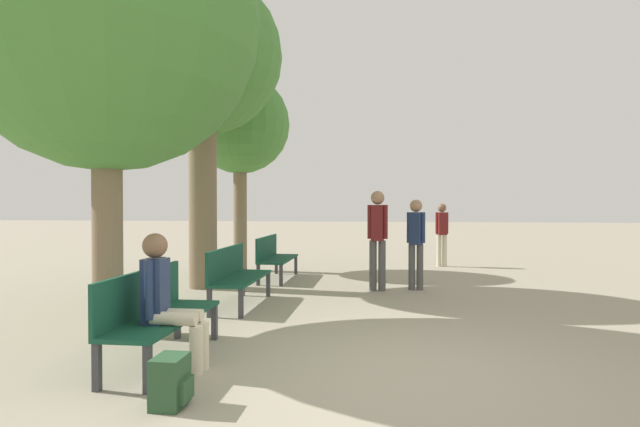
# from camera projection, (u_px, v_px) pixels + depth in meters

# --- Properties ---
(ground_plane) EXTENTS (80.00, 80.00, 0.00)m
(ground_plane) POSITION_uv_depth(u_px,v_px,m) (387.00, 374.00, 4.47)
(ground_plane) COLOR gray
(bench_row_0) EXTENTS (0.53, 1.71, 0.88)m
(bench_row_0) POSITION_uv_depth(u_px,v_px,m) (155.00, 310.00, 4.85)
(bench_row_0) COLOR #144733
(bench_row_0) RESTS_ON ground_plane
(bench_row_1) EXTENTS (0.53, 1.71, 0.88)m
(bench_row_1) POSITION_uv_depth(u_px,v_px,m) (235.00, 272.00, 7.51)
(bench_row_1) COLOR #144733
(bench_row_1) RESTS_ON ground_plane
(bench_row_2) EXTENTS (0.53, 1.71, 0.88)m
(bench_row_2) POSITION_uv_depth(u_px,v_px,m) (274.00, 255.00, 10.17)
(bench_row_2) COLOR #144733
(bench_row_2) RESTS_ON ground_plane
(tree_row_0) EXTENTS (3.65, 3.65, 5.57)m
(tree_row_0) POSITION_uv_depth(u_px,v_px,m) (106.00, 19.00, 5.92)
(tree_row_0) COLOR #7A664C
(tree_row_0) RESTS_ON ground_plane
(tree_row_1) EXTENTS (2.92, 2.92, 5.72)m
(tree_row_1) POSITION_uv_depth(u_px,v_px,m) (202.00, 59.00, 9.09)
(tree_row_1) COLOR #7A664C
(tree_row_1) RESTS_ON ground_plane
(tree_row_2) EXTENTS (2.30, 2.30, 4.54)m
(tree_row_2) POSITION_uv_depth(u_px,v_px,m) (240.00, 126.00, 11.51)
(tree_row_2) COLOR #7A664C
(tree_row_2) RESTS_ON ground_plane
(person_seated) EXTENTS (0.59, 0.34, 1.26)m
(person_seated) POSITION_uv_depth(u_px,v_px,m) (167.00, 298.00, 4.56)
(person_seated) COLOR beige
(person_seated) RESTS_ON ground_plane
(backpack) EXTENTS (0.26, 0.30, 0.38)m
(backpack) POSITION_uv_depth(u_px,v_px,m) (171.00, 382.00, 3.76)
(backpack) COLOR #284C2D
(backpack) RESTS_ON ground_plane
(pedestrian_near) EXTENTS (0.36, 0.26, 1.77)m
(pedestrian_near) POSITION_uv_depth(u_px,v_px,m) (378.00, 234.00, 8.80)
(pedestrian_near) COLOR #4C4C4C
(pedestrian_near) RESTS_ON ground_plane
(pedestrian_mid) EXTENTS (0.33, 0.28, 1.61)m
(pedestrian_mid) POSITION_uv_depth(u_px,v_px,m) (416.00, 238.00, 8.89)
(pedestrian_mid) COLOR #4C4C4C
(pedestrian_mid) RESTS_ON ground_plane
(pedestrian_far) EXTENTS (0.31, 0.23, 1.55)m
(pedestrian_far) POSITION_uv_depth(u_px,v_px,m) (442.00, 230.00, 12.28)
(pedestrian_far) COLOR beige
(pedestrian_far) RESTS_ON ground_plane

